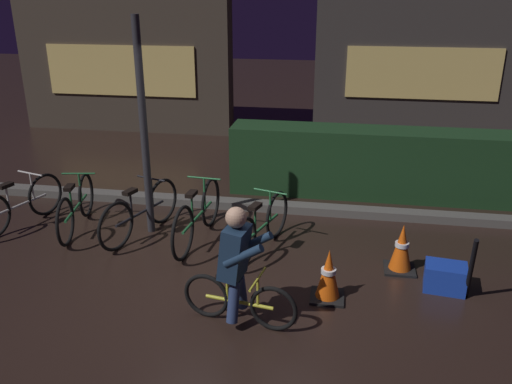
{
  "coord_description": "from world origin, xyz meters",
  "views": [
    {
      "loc": [
        1.18,
        -5.1,
        3.12
      ],
      "look_at": [
        0.2,
        0.6,
        0.9
      ],
      "focal_mm": 37.34,
      "sensor_mm": 36.0,
      "label": 1
    }
  ],
  "objects_px": {
    "parked_bike_right_mid": "(261,227)",
    "parked_bike_center_right": "(198,216)",
    "traffic_cone_far": "(402,249)",
    "blue_crate": "(445,277)",
    "cyclist": "(237,266)",
    "closed_umbrella": "(471,269)",
    "parked_bike_leftmost": "(19,204)",
    "parked_bike_center_left": "(140,212)",
    "traffic_cone_near": "(328,275)",
    "parked_bike_left_mid": "(76,207)",
    "street_post": "(144,130)"
  },
  "relations": [
    {
      "from": "cyclist",
      "to": "blue_crate",
      "type": "bearing_deg",
      "value": 34.18
    },
    {
      "from": "street_post",
      "to": "traffic_cone_far",
      "type": "bearing_deg",
      "value": -9.43
    },
    {
      "from": "parked_bike_left_mid",
      "to": "cyclist",
      "type": "relative_size",
      "value": 1.26
    },
    {
      "from": "parked_bike_leftmost",
      "to": "parked_bike_right_mid",
      "type": "xyz_separation_m",
      "value": [
        3.42,
        -0.19,
        0.01
      ]
    },
    {
      "from": "parked_bike_center_right",
      "to": "blue_crate",
      "type": "bearing_deg",
      "value": -98.57
    },
    {
      "from": "parked_bike_leftmost",
      "to": "traffic_cone_far",
      "type": "relative_size",
      "value": 2.54
    },
    {
      "from": "cyclist",
      "to": "parked_bike_center_left",
      "type": "bearing_deg",
      "value": 143.51
    },
    {
      "from": "cyclist",
      "to": "street_post",
      "type": "bearing_deg",
      "value": 139.83
    },
    {
      "from": "traffic_cone_far",
      "to": "blue_crate",
      "type": "distance_m",
      "value": 0.59
    },
    {
      "from": "street_post",
      "to": "blue_crate",
      "type": "distance_m",
      "value": 4.04
    },
    {
      "from": "traffic_cone_near",
      "to": "parked_bike_left_mid",
      "type": "bearing_deg",
      "value": 161.13
    },
    {
      "from": "parked_bike_leftmost",
      "to": "traffic_cone_near",
      "type": "bearing_deg",
      "value": -88.47
    },
    {
      "from": "street_post",
      "to": "parked_bike_right_mid",
      "type": "relative_size",
      "value": 1.86
    },
    {
      "from": "parked_bike_leftmost",
      "to": "parked_bike_center_left",
      "type": "xyz_separation_m",
      "value": [
        1.76,
        0.0,
        0.01
      ]
    },
    {
      "from": "cyclist",
      "to": "parked_bike_leftmost",
      "type": "bearing_deg",
      "value": 162.77
    },
    {
      "from": "parked_bike_right_mid",
      "to": "closed_umbrella",
      "type": "bearing_deg",
      "value": -92.2
    },
    {
      "from": "parked_bike_leftmost",
      "to": "parked_bike_center_right",
      "type": "distance_m",
      "value": 2.56
    },
    {
      "from": "parked_bike_center_right",
      "to": "traffic_cone_near",
      "type": "bearing_deg",
      "value": -117.84
    },
    {
      "from": "parked_bike_leftmost",
      "to": "parked_bike_center_right",
      "type": "height_order",
      "value": "parked_bike_center_right"
    },
    {
      "from": "parked_bike_leftmost",
      "to": "closed_umbrella",
      "type": "height_order",
      "value": "closed_umbrella"
    },
    {
      "from": "parked_bike_center_left",
      "to": "cyclist",
      "type": "xyz_separation_m",
      "value": [
        1.67,
        -1.73,
        0.29
      ]
    },
    {
      "from": "parked_bike_center_left",
      "to": "parked_bike_right_mid",
      "type": "relative_size",
      "value": 1.01
    },
    {
      "from": "closed_umbrella",
      "to": "traffic_cone_far",
      "type": "bearing_deg",
      "value": -122.34
    },
    {
      "from": "parked_bike_center_right",
      "to": "closed_umbrella",
      "type": "bearing_deg",
      "value": -102.0
    },
    {
      "from": "street_post",
      "to": "parked_bike_left_mid",
      "type": "bearing_deg",
      "value": -173.62
    },
    {
      "from": "parked_bike_center_right",
      "to": "parked_bike_right_mid",
      "type": "distance_m",
      "value": 0.87
    },
    {
      "from": "parked_bike_center_right",
      "to": "cyclist",
      "type": "xyz_separation_m",
      "value": [
        0.88,
        -1.69,
        0.27
      ]
    },
    {
      "from": "parked_bike_center_right",
      "to": "traffic_cone_far",
      "type": "bearing_deg",
      "value": -93.18
    },
    {
      "from": "street_post",
      "to": "parked_bike_right_mid",
      "type": "height_order",
      "value": "street_post"
    },
    {
      "from": "parked_bike_center_left",
      "to": "traffic_cone_near",
      "type": "relative_size",
      "value": 2.67
    },
    {
      "from": "parked_bike_right_mid",
      "to": "parked_bike_center_right",
      "type": "bearing_deg",
      "value": 97.04
    },
    {
      "from": "closed_umbrella",
      "to": "traffic_cone_near",
      "type": "bearing_deg",
      "value": -72.86
    },
    {
      "from": "traffic_cone_far",
      "to": "cyclist",
      "type": "relative_size",
      "value": 0.47
    },
    {
      "from": "cyclist",
      "to": "closed_umbrella",
      "type": "relative_size",
      "value": 1.47
    },
    {
      "from": "parked_bike_center_left",
      "to": "parked_bike_center_right",
      "type": "bearing_deg",
      "value": -74.66
    },
    {
      "from": "traffic_cone_far",
      "to": "parked_bike_center_left",
      "type": "bearing_deg",
      "value": 173.26
    },
    {
      "from": "parked_bike_right_mid",
      "to": "traffic_cone_far",
      "type": "height_order",
      "value": "parked_bike_right_mid"
    },
    {
      "from": "parked_bike_left_mid",
      "to": "cyclist",
      "type": "bearing_deg",
      "value": -134.79
    },
    {
      "from": "parked_bike_left_mid",
      "to": "traffic_cone_near",
      "type": "bearing_deg",
      "value": -119.58
    },
    {
      "from": "parked_bike_leftmost",
      "to": "parked_bike_right_mid",
      "type": "relative_size",
      "value": 0.98
    },
    {
      "from": "parked_bike_right_mid",
      "to": "cyclist",
      "type": "distance_m",
      "value": 1.57
    },
    {
      "from": "street_post",
      "to": "cyclist",
      "type": "relative_size",
      "value": 2.28
    },
    {
      "from": "parked_bike_leftmost",
      "to": "blue_crate",
      "type": "relative_size",
      "value": 3.4
    },
    {
      "from": "traffic_cone_far",
      "to": "blue_crate",
      "type": "relative_size",
      "value": 1.34
    },
    {
      "from": "cyclist",
      "to": "parked_bike_right_mid",
      "type": "bearing_deg",
      "value": 100.04
    },
    {
      "from": "blue_crate",
      "to": "street_post",
      "type": "bearing_deg",
      "value": 166.41
    },
    {
      "from": "closed_umbrella",
      "to": "parked_bike_center_right",
      "type": "bearing_deg",
      "value": -95.58
    },
    {
      "from": "blue_crate",
      "to": "closed_umbrella",
      "type": "distance_m",
      "value": 0.41
    },
    {
      "from": "blue_crate",
      "to": "cyclist",
      "type": "height_order",
      "value": "cyclist"
    },
    {
      "from": "traffic_cone_near",
      "to": "parked_bike_leftmost",
      "type": "bearing_deg",
      "value": 165.03
    }
  ]
}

